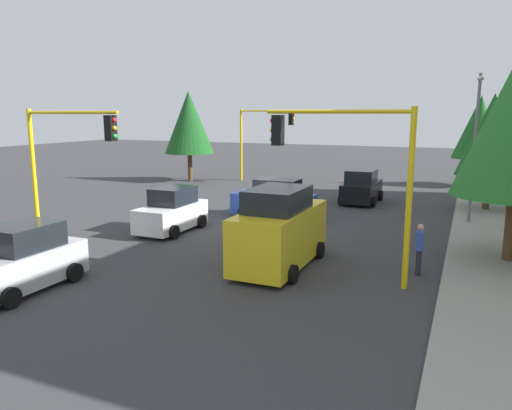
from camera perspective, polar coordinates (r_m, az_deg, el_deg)
name	(u,v)px	position (r m, az deg, el deg)	size (l,w,h in m)	color
ground_plane	(257,225)	(23.11, 0.12, -2.36)	(120.00, 120.00, 0.00)	#353538
sidewalk_kerb	(498,222)	(26.17, 26.51, -1.78)	(80.00, 4.00, 0.15)	gray
lane_arrow_near	(0,298)	(15.96, -27.81, -9.62)	(2.40, 1.10, 1.10)	silver
traffic_signal_near_left	(348,159)	(15.06, 10.76, 5.31)	(0.36, 4.59, 5.42)	yellow
traffic_signal_far_right	(262,130)	(37.64, 0.77, 8.75)	(0.36, 4.59, 5.58)	yellow
traffic_signal_near_right	(66,149)	(20.77, -21.44, 6.16)	(0.36, 4.59, 5.40)	yellow
street_lamp_curbside	(476,133)	(24.24, 24.39, 7.70)	(2.15, 0.28, 7.00)	slate
tree_opposite_side	(189,122)	(38.29, -7.88, 9.57)	(3.81, 3.81, 6.94)	brown
tree_roadside_mid	(492,135)	(28.65, 25.93, 7.38)	(3.45, 3.45, 6.27)	brown
tree_roadside_far	(479,127)	(38.63, 24.75, 8.29)	(3.58, 3.58, 6.51)	brown
delivery_van_yellow	(280,230)	(16.64, 2.79, -2.98)	(4.80, 2.22, 2.77)	yellow
car_white	(172,211)	(22.07, -9.85, -0.76)	(3.73, 1.96, 1.98)	white
car_black	(361,188)	(29.45, 12.27, 2.01)	(3.92, 2.09, 1.98)	black
car_blue	(275,200)	(24.70, 2.19, 0.61)	(1.93, 4.16, 1.98)	blue
car_silver	(21,260)	(16.18, -25.83, -5.87)	(3.78, 2.07, 1.98)	#B2B5BA
pedestrian_crossing	(419,248)	(16.75, 18.63, -4.77)	(0.40, 0.24, 1.70)	#262638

